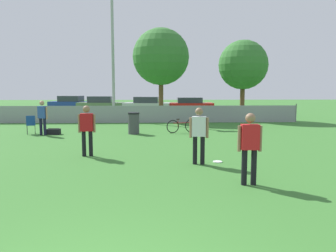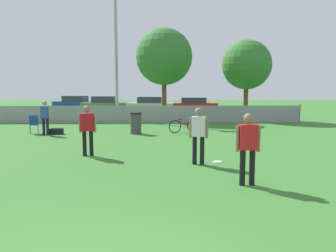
# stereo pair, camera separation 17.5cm
# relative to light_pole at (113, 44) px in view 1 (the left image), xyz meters

# --- Properties ---
(fence_backline) EXTENTS (20.02, 0.07, 1.21)m
(fence_backline) POSITION_rel_light_pole_xyz_m (2.14, -1.76, -4.65)
(fence_backline) COLOR gray
(fence_backline) RESTS_ON ground_plane
(light_pole) EXTENTS (0.90, 0.36, 8.86)m
(light_pole) POSITION_rel_light_pole_xyz_m (0.00, 0.00, 0.00)
(light_pole) COLOR #9E9EA3
(light_pole) RESTS_ON ground_plane
(tree_near_pole) EXTENTS (3.90, 3.90, 6.33)m
(tree_near_pole) POSITION_rel_light_pole_xyz_m (3.28, 0.09, -0.83)
(tree_near_pole) COLOR brown
(tree_near_pole) RESTS_ON ground_plane
(tree_far_right) EXTENTS (3.43, 3.43, 5.56)m
(tree_far_right) POSITION_rel_light_pole_xyz_m (9.03, 0.10, -1.37)
(tree_far_right) COLOR brown
(tree_far_right) RESTS_ON ground_plane
(player_receiver_white) EXTENTS (0.55, 0.29, 1.66)m
(player_receiver_white) POSITION_rel_light_pole_xyz_m (4.14, -13.47, -4.23)
(player_receiver_white) COLOR black
(player_receiver_white) RESTS_ON ground_plane
(player_thrower_red) EXTENTS (0.56, 0.24, 1.66)m
(player_thrower_red) POSITION_rel_light_pole_xyz_m (0.64, -12.18, -4.23)
(player_thrower_red) COLOR black
(player_thrower_red) RESTS_ON ground_plane
(player_defender_red) EXTENTS (0.56, 0.23, 1.66)m
(player_defender_red) POSITION_rel_light_pole_xyz_m (5.02, -15.57, -4.23)
(player_defender_red) COLOR black
(player_defender_red) RESTS_ON ground_plane
(spectator_in_blue) EXTENTS (0.52, 0.31, 1.64)m
(spectator_in_blue) POSITION_rel_light_pole_xyz_m (-2.46, -7.22, -4.25)
(spectator_in_blue) COLOR #191933
(spectator_in_blue) RESTS_ON ground_plane
(frisbee_disc) EXTENTS (0.29, 0.29, 0.03)m
(frisbee_disc) POSITION_rel_light_pole_xyz_m (4.75, -13.22, -5.18)
(frisbee_disc) COLOR white
(frisbee_disc) RESTS_ON ground_plane
(folding_chair_sideline) EXTENTS (0.52, 0.52, 0.91)m
(folding_chair_sideline) POSITION_rel_light_pole_xyz_m (-3.15, -6.86, -4.67)
(folding_chair_sideline) COLOR #333338
(folding_chair_sideline) RESTS_ON ground_plane
(bicycle_sideline) EXTENTS (1.58, 0.62, 0.70)m
(bicycle_sideline) POSITION_rel_light_pole_xyz_m (4.21, -6.59, -4.86)
(bicycle_sideline) COLOR black
(bicycle_sideline) RESTS_ON ground_plane
(trash_bin) EXTENTS (0.56, 0.56, 1.05)m
(trash_bin) POSITION_rel_light_pole_xyz_m (1.82, -6.93, -4.67)
(trash_bin) COLOR #3F3F44
(trash_bin) RESTS_ON ground_plane
(gear_bag_sideline) EXTENTS (0.61, 0.33, 0.30)m
(gear_bag_sideline) POSITION_rel_light_pole_xyz_m (-2.03, -6.99, -5.06)
(gear_bag_sideline) COLOR black
(gear_bag_sideline) RESTS_ON ground_plane
(parked_car_blue) EXTENTS (4.34, 2.47, 1.47)m
(parked_car_blue) POSITION_rel_light_pole_xyz_m (-5.41, 9.77, -4.49)
(parked_car_blue) COLOR black
(parked_car_blue) RESTS_ON ground_plane
(parked_car_olive) EXTENTS (4.22, 1.92, 1.49)m
(parked_car_olive) POSITION_rel_light_pole_xyz_m (-2.12, 7.41, -4.49)
(parked_car_olive) COLOR black
(parked_car_olive) RESTS_ON ground_plane
(parked_car_silver) EXTENTS (4.44, 2.43, 1.45)m
(parked_car_silver) POSITION_rel_light_pole_xyz_m (2.13, 7.03, -4.51)
(parked_car_silver) COLOR black
(parked_car_silver) RESTS_ON ground_plane
(parked_car_red) EXTENTS (4.35, 1.67, 1.37)m
(parked_car_red) POSITION_rel_light_pole_xyz_m (6.05, 7.37, -4.53)
(parked_car_red) COLOR black
(parked_car_red) RESTS_ON ground_plane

